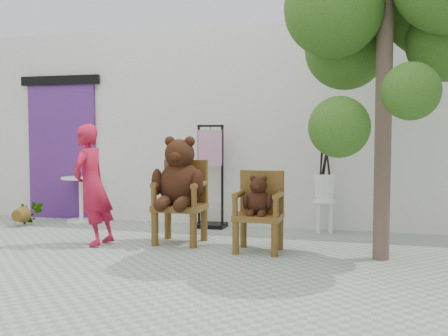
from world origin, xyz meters
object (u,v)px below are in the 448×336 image
object	(u,v)px
chair_big	(180,184)
tree	(390,12)
chair_small	(259,204)
cafe_table	(81,194)
display_stand	(210,188)
person	(92,185)
stool_bucket	(325,187)

from	to	relation	value
chair_big	tree	xyz separation A→B (m)	(2.48, -0.13, 1.95)
chair_small	cafe_table	xyz separation A→B (m)	(-3.13, 1.39, -0.11)
chair_big	tree	bearing A→B (deg)	-3.09
cafe_table	display_stand	xyz separation A→B (m)	(2.14, -0.00, 0.14)
chair_big	chair_small	world-z (taller)	chair_big
display_stand	person	bearing A→B (deg)	-124.26
chair_small	tree	xyz separation A→B (m)	(1.43, 0.06, 2.15)
display_stand	stool_bucket	size ratio (longest dim) A/B	1.04
display_stand	chair_small	bearing A→B (deg)	-53.75
tree	display_stand	bearing A→B (deg)	151.47
person	cafe_table	size ratio (longest dim) A/B	2.12
cafe_table	tree	world-z (taller)	tree
display_stand	tree	world-z (taller)	tree
chair_small	stool_bucket	size ratio (longest dim) A/B	0.65
chair_big	stool_bucket	bearing A→B (deg)	34.80
chair_small	display_stand	world-z (taller)	display_stand
cafe_table	tree	distance (m)	5.26
cafe_table	display_stand	world-z (taller)	display_stand
chair_small	stool_bucket	distance (m)	1.54
chair_big	display_stand	bearing A→B (deg)	87.35
person	cafe_table	bearing A→B (deg)	-141.03
chair_big	stool_bucket	size ratio (longest dim) A/B	0.93
chair_big	cafe_table	size ratio (longest dim) A/B	1.92
display_stand	tree	bearing A→B (deg)	-28.09
cafe_table	stool_bucket	size ratio (longest dim) A/B	0.48
chair_small	display_stand	xyz separation A→B (m)	(-1.00, 1.38, 0.03)
chair_big	cafe_table	distance (m)	2.42
chair_small	stool_bucket	bearing A→B (deg)	64.60
chair_big	stool_bucket	xyz separation A→B (m)	(1.71, 1.19, -0.11)
tree	chair_big	bearing A→B (deg)	176.91
display_stand	tree	size ratio (longest dim) A/B	0.43
chair_small	cafe_table	world-z (taller)	chair_small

